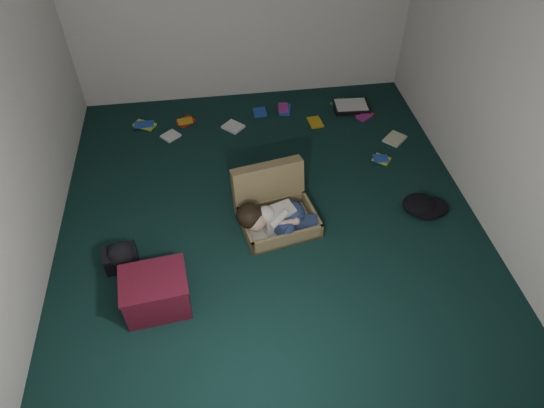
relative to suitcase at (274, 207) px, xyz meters
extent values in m
plane|color=black|center=(-0.05, 0.00, -0.15)|extent=(4.50, 4.50, 0.00)
plane|color=silver|center=(-0.05, -2.25, 1.15)|extent=(4.50, 0.00, 4.50)
plane|color=silver|center=(-2.05, 0.00, 1.15)|extent=(0.00, 4.50, 4.50)
plane|color=silver|center=(1.95, 0.00, 1.15)|extent=(0.00, 4.50, 4.50)
cube|color=olive|center=(0.03, -0.14, -0.07)|extent=(0.77, 0.62, 0.16)
cube|color=beige|center=(0.03, -0.14, -0.11)|extent=(0.71, 0.55, 0.02)
cube|color=olive|center=(-0.03, 0.18, 0.10)|extent=(0.72, 0.34, 0.51)
cube|color=silver|center=(0.01, -0.16, 0.02)|extent=(0.34, 0.26, 0.22)
sphere|color=tan|center=(-0.20, -0.23, 0.08)|extent=(0.19, 0.19, 0.19)
ellipsoid|color=black|center=(-0.25, -0.18, 0.11)|extent=(0.25, 0.26, 0.22)
ellipsoid|color=navy|center=(0.15, -0.12, 0.02)|extent=(0.23, 0.26, 0.22)
cube|color=navy|center=(0.10, -0.25, 0.01)|extent=(0.29, 0.25, 0.14)
cube|color=navy|center=(0.24, -0.23, -0.02)|extent=(0.25, 0.15, 0.11)
sphere|color=white|center=(0.33, -0.18, -0.04)|extent=(0.11, 0.11, 0.11)
sphere|color=white|center=(0.35, -0.25, -0.05)|extent=(0.10, 0.10, 0.10)
cylinder|color=tan|center=(0.08, -0.28, 0.06)|extent=(0.19, 0.09, 0.07)
cube|color=#551122|center=(-1.09, -0.85, 0.01)|extent=(0.54, 0.44, 0.34)
cube|color=#551122|center=(-1.09, -0.85, 0.19)|extent=(0.56, 0.46, 0.02)
cube|color=black|center=(1.22, 1.72, -0.13)|extent=(0.45, 0.35, 0.05)
cube|color=white|center=(1.22, 1.72, -0.10)|extent=(0.40, 0.30, 0.01)
cube|color=#D3E728|center=(-1.31, 1.72, -0.14)|extent=(0.20, 0.15, 0.02)
cube|color=red|center=(-0.82, 1.71, -0.14)|extent=(0.25, 0.24, 0.02)
cube|color=white|center=(-0.27, 1.53, -0.14)|extent=(0.20, 0.23, 0.02)
cube|color=#1F46AC|center=(0.40, 1.80, -0.14)|extent=(0.21, 0.24, 0.02)
cube|color=gold|center=(0.72, 1.49, -0.14)|extent=(0.24, 0.23, 0.02)
cube|color=#238238|center=(1.13, 1.83, -0.14)|extent=(0.21, 0.16, 0.02)
cube|color=#9E2788|center=(1.33, 1.51, -0.14)|extent=(0.24, 0.24, 0.02)
cube|color=beige|center=(1.56, 1.03, -0.14)|extent=(0.18, 0.22, 0.02)
cube|color=#D3E728|center=(1.30, 0.70, -0.14)|extent=(0.22, 0.24, 0.02)
cube|color=red|center=(1.33, 1.59, -0.14)|extent=(0.24, 0.22, 0.02)
cube|color=white|center=(-1.00, 1.46, -0.14)|extent=(0.22, 0.18, 0.02)
cube|color=#1F46AC|center=(0.08, 1.78, -0.14)|extent=(0.24, 0.24, 0.02)
camera|label=1|loc=(-0.49, -3.20, 3.27)|focal=32.00mm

